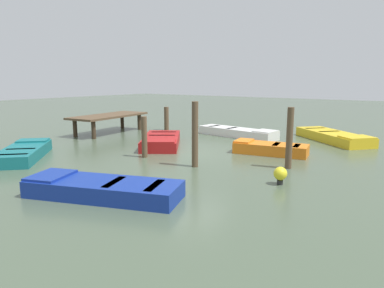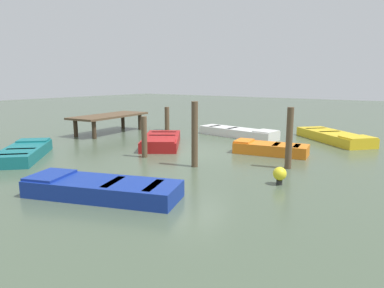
% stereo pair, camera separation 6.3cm
% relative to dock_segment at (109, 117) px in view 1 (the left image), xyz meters
% --- Properties ---
extents(ground_plane, '(80.00, 80.00, 0.00)m').
position_rel_dock_segment_xyz_m(ground_plane, '(-1.58, -6.43, -0.83)').
color(ground_plane, '#475642').
extents(dock_segment, '(4.52, 2.23, 0.95)m').
position_rel_dock_segment_xyz_m(dock_segment, '(0.00, 0.00, 0.00)').
color(dock_segment, brown).
rests_on(dock_segment, ground_plane).
extents(rowboat_orange, '(1.49, 2.81, 0.46)m').
position_rel_dock_segment_xyz_m(rowboat_orange, '(-0.01, -8.90, -0.61)').
color(rowboat_orange, orange).
rests_on(rowboat_orange, ground_plane).
extents(rowboat_teal, '(3.18, 3.20, 0.46)m').
position_rel_dock_segment_xyz_m(rowboat_teal, '(-5.77, -2.09, -0.61)').
color(rowboat_teal, '#14666B').
rests_on(rowboat_teal, ground_plane).
extents(rowboat_red, '(3.63, 3.16, 0.46)m').
position_rel_dock_segment_xyz_m(rowboat_red, '(-1.11, -4.50, -0.61)').
color(rowboat_red, maroon).
rests_on(rowboat_red, ground_plane).
extents(rowboat_blue, '(2.41, 3.88, 0.46)m').
position_rel_dock_segment_xyz_m(rowboat_blue, '(-6.88, -7.60, -0.61)').
color(rowboat_blue, navy).
rests_on(rowboat_blue, ground_plane).
extents(rowboat_white, '(1.59, 4.19, 0.46)m').
position_rel_dock_segment_xyz_m(rowboat_white, '(2.84, -6.01, -0.61)').
color(rowboat_white, silver).
rests_on(rowboat_white, ground_plane).
extents(rowboat_yellow, '(3.68, 3.95, 0.46)m').
position_rel_dock_segment_xyz_m(rowboat_yellow, '(4.24, -10.13, -0.61)').
color(rowboat_yellow, gold).
rests_on(rowboat_yellow, ground_plane).
extents(mooring_piling_near_right, '(0.20, 0.20, 2.09)m').
position_rel_dock_segment_xyz_m(mooring_piling_near_right, '(-3.22, -7.71, 0.21)').
color(mooring_piling_near_right, brown).
rests_on(mooring_piling_near_right, ground_plane).
extents(mooring_piling_mid_right, '(0.25, 0.25, 1.28)m').
position_rel_dock_segment_xyz_m(mooring_piling_mid_right, '(2.49, -1.79, -0.19)').
color(mooring_piling_mid_right, brown).
rests_on(mooring_piling_mid_right, ground_plane).
extents(mooring_piling_far_right, '(0.20, 0.20, 1.92)m').
position_rel_dock_segment_xyz_m(mooring_piling_far_right, '(-1.69, -10.22, 0.13)').
color(mooring_piling_far_right, brown).
rests_on(mooring_piling_far_right, ground_plane).
extents(mooring_piling_mid_left, '(0.20, 0.20, 1.48)m').
position_rel_dock_segment_xyz_m(mooring_piling_mid_left, '(-3.16, -5.47, -0.09)').
color(mooring_piling_mid_left, brown).
rests_on(mooring_piling_mid_left, ground_plane).
extents(marker_buoy, '(0.36, 0.36, 0.48)m').
position_rel_dock_segment_xyz_m(marker_buoy, '(-3.47, -10.66, -0.54)').
color(marker_buoy, '#262626').
rests_on(marker_buoy, ground_plane).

